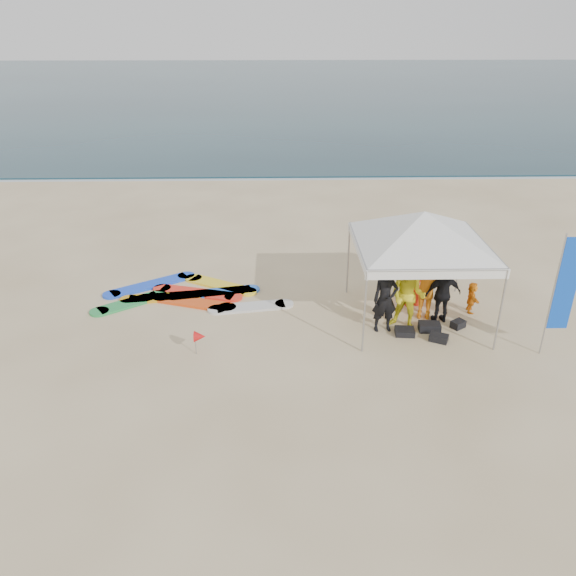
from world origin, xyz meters
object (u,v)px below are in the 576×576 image
(person_black_a, at_px, (385,299))
(feather_flag, at_px, (565,286))
(person_orange_b, at_px, (414,280))
(person_yellow, at_px, (408,296))
(person_black_b, at_px, (443,294))
(person_seated, at_px, (472,297))
(canopy_tent, at_px, (425,212))
(marker_pennant, at_px, (200,337))
(surfboard_spread, at_px, (190,295))
(person_orange_a, at_px, (427,286))

(person_black_a, height_order, feather_flag, feather_flag)
(person_orange_b, bearing_deg, feather_flag, 127.96)
(person_yellow, xyz_separation_m, person_black_b, (1.04, 0.36, -0.14))
(person_seated, bearing_deg, canopy_tent, 109.08)
(person_black_a, xyz_separation_m, person_orange_b, (1.09, 1.41, -0.12))
(person_black_b, xyz_separation_m, person_orange_b, (-0.55, 0.98, -0.04))
(person_black_b, xyz_separation_m, marker_pennant, (-6.34, -1.52, -0.34))
(surfboard_spread, bearing_deg, person_orange_b, -6.10)
(feather_flag, height_order, marker_pennant, feather_flag)
(person_orange_a, distance_m, person_seated, 1.51)
(person_orange_a, xyz_separation_m, marker_pennant, (-5.95, -1.76, -0.47))
(person_seated, xyz_separation_m, surfboard_spread, (-8.05, 1.15, -0.42))
(person_black_b, bearing_deg, feather_flag, 136.95)
(person_black_b, bearing_deg, marker_pennant, 6.85)
(person_yellow, xyz_separation_m, person_orange_a, (0.65, 0.61, -0.01))
(person_black_a, relative_size, person_yellow, 0.93)
(canopy_tent, bearing_deg, person_seated, 11.90)
(person_yellow, xyz_separation_m, surfboard_spread, (-6.00, 2.04, -0.94))
(person_yellow, relative_size, feather_flag, 0.62)
(person_black_b, distance_m, feather_flag, 3.01)
(person_orange_b, bearing_deg, person_orange_a, 93.00)
(person_yellow, bearing_deg, canopy_tent, 84.24)
(person_black_a, xyz_separation_m, person_black_b, (1.64, 0.43, -0.07))
(canopy_tent, height_order, surfboard_spread, canopy_tent)
(person_yellow, relative_size, person_seated, 2.16)
(surfboard_spread, bearing_deg, person_seated, -8.13)
(person_black_b, bearing_deg, person_black_a, 8.16)
(person_seated, height_order, feather_flag, feather_flag)
(person_orange_b, height_order, feather_flag, feather_flag)
(person_black_a, bearing_deg, person_seated, 13.68)
(canopy_tent, bearing_deg, person_orange_b, 80.20)
(person_yellow, relative_size, person_orange_b, 1.23)
(person_orange_a, height_order, person_black_b, person_orange_a)
(person_yellow, bearing_deg, marker_pennant, -139.64)
(person_orange_a, distance_m, marker_pennant, 6.22)
(person_black_a, relative_size, marker_pennant, 2.85)
(feather_flag, xyz_separation_m, surfboard_spread, (-9.33, 3.36, -1.82))
(person_black_a, height_order, canopy_tent, canopy_tent)
(person_black_a, xyz_separation_m, canopy_tent, (0.95, 0.60, 2.17))
(person_yellow, distance_m, person_black_b, 1.11)
(person_yellow, distance_m, person_seated, 2.29)
(person_orange_b, relative_size, marker_pennant, 2.48)
(person_black_a, height_order, person_yellow, person_yellow)
(person_orange_a, bearing_deg, person_yellow, 55.23)
(person_orange_a, distance_m, person_black_b, 0.48)
(person_black_a, relative_size, canopy_tent, 0.39)
(person_orange_b, distance_m, person_seated, 1.65)
(person_yellow, height_order, marker_pennant, person_yellow)
(person_orange_a, bearing_deg, person_orange_b, -66.22)
(person_orange_b, distance_m, surfboard_spread, 6.58)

